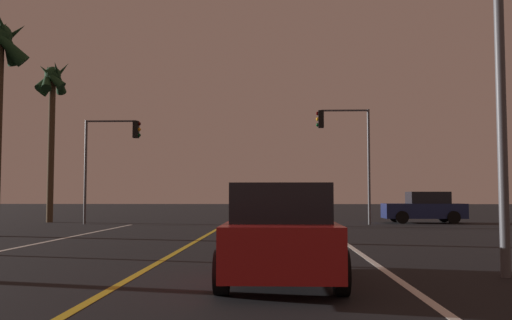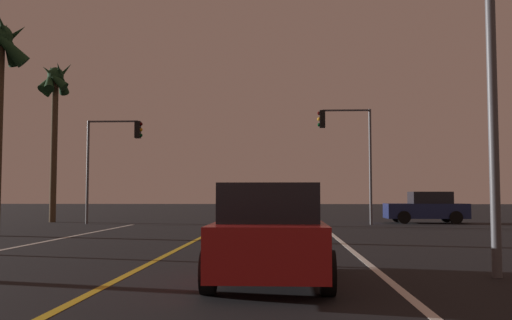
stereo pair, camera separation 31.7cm
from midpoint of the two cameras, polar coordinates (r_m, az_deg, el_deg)
lane_edge_right at (r=11.31m, az=12.47°, el=-11.10°), size 0.16×35.82×0.01m
lane_center_divider at (r=11.48m, az=-12.32°, el=-10.99°), size 0.16×35.82×0.01m
car_crossing_side at (r=32.28m, az=16.29°, el=-4.64°), size 4.30×2.02×1.70m
car_lead_same_lane at (r=9.94m, az=1.57°, el=-7.49°), size 2.02×4.30×1.70m
traffic_light_near_right at (r=29.77m, az=8.60°, el=2.01°), size 2.78×0.36×5.97m
traffic_light_near_left at (r=30.85m, az=-14.56°, el=1.28°), size 2.98×0.36×5.47m
palm_tree_left_far at (r=34.39m, az=-20.05°, el=6.43°), size 2.02×2.08×9.24m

